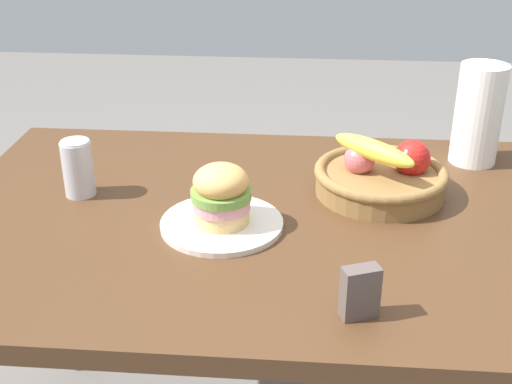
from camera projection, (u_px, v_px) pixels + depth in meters
name	position (u px, v px, depth m)	size (l,w,h in m)	color
dining_table	(277.00, 257.00, 1.44)	(1.40, 0.90, 0.75)	#4C301C
plate	(222.00, 224.00, 1.35)	(0.25, 0.25, 0.01)	silver
sandwich	(221.00, 194.00, 1.32)	(0.12, 0.12, 0.12)	#E5BC75
soda_can	(78.00, 168.00, 1.46)	(0.07, 0.07, 0.13)	silver
fruit_basket	(381.00, 175.00, 1.47)	(0.29, 0.29, 0.14)	olive
paper_towel_roll	(478.00, 114.00, 1.59)	(0.11, 0.11, 0.24)	white
napkin_holder	(360.00, 292.00, 1.07)	(0.06, 0.03, 0.09)	#594C47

